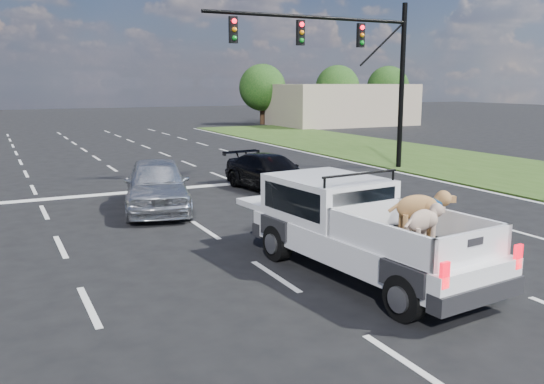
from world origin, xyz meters
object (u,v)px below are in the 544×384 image
(pickup_truck, at_px, (359,227))
(silver_sedan, at_px, (157,184))
(traffic_signal, at_px, (356,57))
(black_coupe, at_px, (271,173))

(pickup_truck, xyz_separation_m, silver_sedan, (-2.00, 7.42, -0.17))
(traffic_signal, distance_m, black_coupe, 6.85)
(black_coupe, bearing_deg, silver_sedan, -169.78)
(silver_sedan, bearing_deg, traffic_signal, 34.91)
(silver_sedan, xyz_separation_m, black_coupe, (4.40, 1.39, -0.14))
(silver_sedan, distance_m, black_coupe, 4.62)
(pickup_truck, height_order, silver_sedan, pickup_truck)
(pickup_truck, distance_m, silver_sedan, 7.69)
(traffic_signal, height_order, pickup_truck, traffic_signal)
(black_coupe, bearing_deg, pickup_truck, -112.60)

